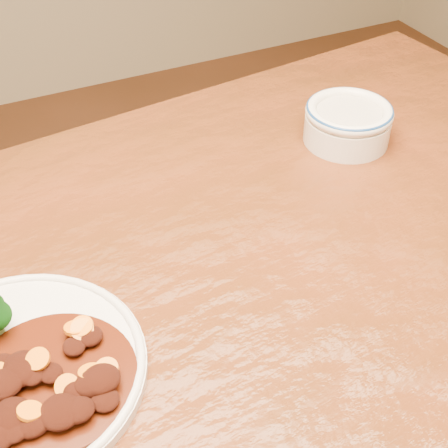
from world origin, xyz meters
name	(u,v)px	position (x,y,z in m)	size (l,w,h in m)	color
dining_table	(210,338)	(0.00, 0.00, 0.67)	(1.59, 1.07, 0.75)	#5F2710
dinner_plate	(13,372)	(-0.24, -0.02, 0.76)	(0.28, 0.28, 0.02)	silver
mince_stew	(44,389)	(-0.21, -0.06, 0.77)	(0.18, 0.18, 0.03)	#3F1306
dip_bowl	(348,122)	(0.35, 0.22, 0.79)	(0.14, 0.14, 0.06)	white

